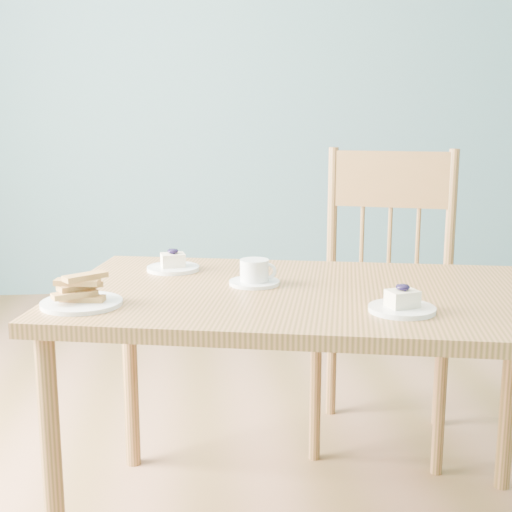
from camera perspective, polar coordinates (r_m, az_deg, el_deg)
room at (r=2.09m, az=12.68°, el=16.82°), size 5.01×5.01×2.71m
dining_table at (r=1.87m, az=4.33°, el=-4.83°), size 1.42×1.00×0.69m
dining_chair at (r=2.51m, az=10.27°, el=-3.10°), size 0.59×0.57×1.02m
cheesecake_plate_near at (r=1.69m, az=11.61°, el=-3.83°), size 0.16×0.16×0.07m
cheesecake_plate_far at (r=2.09m, az=-6.65°, el=-0.70°), size 0.15×0.15×0.06m
coffee_cup at (r=1.90m, az=-0.09°, el=-1.44°), size 0.14×0.14×0.07m
biscotti_plate at (r=1.76m, az=-13.81°, el=-3.09°), size 0.19×0.19×0.08m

